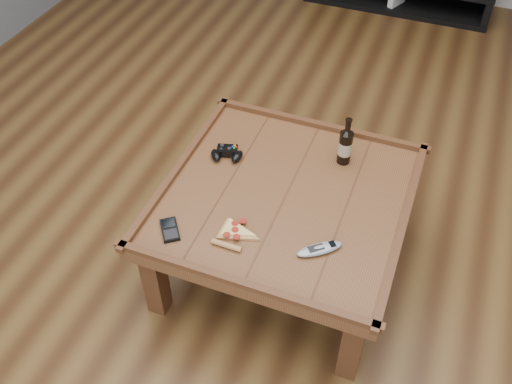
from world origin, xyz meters
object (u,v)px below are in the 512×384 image
(remote_control, at_px, (320,249))
(coffee_table, at_px, (285,205))
(beer_bottle, at_px, (345,145))
(smartphone, at_px, (170,230))
(game_controller, at_px, (227,154))
(pizza_slice, at_px, (234,233))

(remote_control, bearing_deg, coffee_table, -176.33)
(coffee_table, xyz_separation_m, beer_bottle, (0.17, 0.29, 0.15))
(coffee_table, relative_size, smartphone, 7.76)
(game_controller, bearing_deg, remote_control, -50.26)
(game_controller, height_order, smartphone, game_controller)
(game_controller, bearing_deg, smartphone, -110.23)
(remote_control, bearing_deg, smartphone, -117.66)
(smartphone, height_order, remote_control, remote_control)
(remote_control, bearing_deg, beer_bottle, 146.37)
(game_controller, relative_size, remote_control, 0.87)
(pizza_slice, bearing_deg, game_controller, 117.35)
(coffee_table, bearing_deg, game_controller, 157.49)
(coffee_table, xyz_separation_m, pizza_slice, (-0.12, -0.27, 0.07))
(game_controller, xyz_separation_m, remote_control, (0.54, -0.37, -0.01))
(beer_bottle, bearing_deg, remote_control, -84.89)
(coffee_table, bearing_deg, beer_bottle, 60.05)
(coffee_table, height_order, smartphone, coffee_table)
(pizza_slice, bearing_deg, remote_control, 7.66)
(smartphone, bearing_deg, beer_bottle, 14.10)
(beer_bottle, relative_size, smartphone, 1.74)
(coffee_table, xyz_separation_m, remote_control, (0.21, -0.23, 0.07))
(game_controller, xyz_separation_m, pizza_slice, (0.20, -0.41, -0.01))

